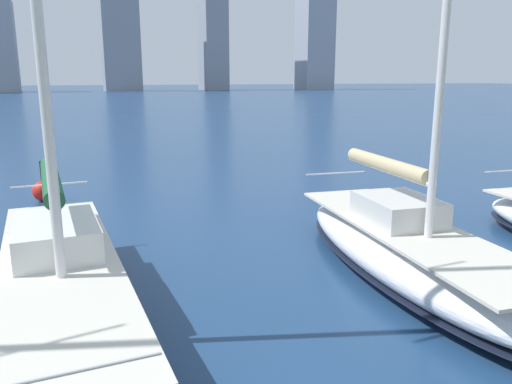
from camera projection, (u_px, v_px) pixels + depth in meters
city_skyline at (60, 20)px, 146.80m from camera, size 171.65×18.47×49.70m
sailboat_tan at (408, 248)px, 10.62m from camera, size 3.24×8.60×10.63m
sailboat_forest at (62, 287)px, 8.49m from camera, size 2.61×9.50×12.74m
channel_buoy at (43, 191)px, 17.30m from camera, size 0.70×0.70×1.40m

